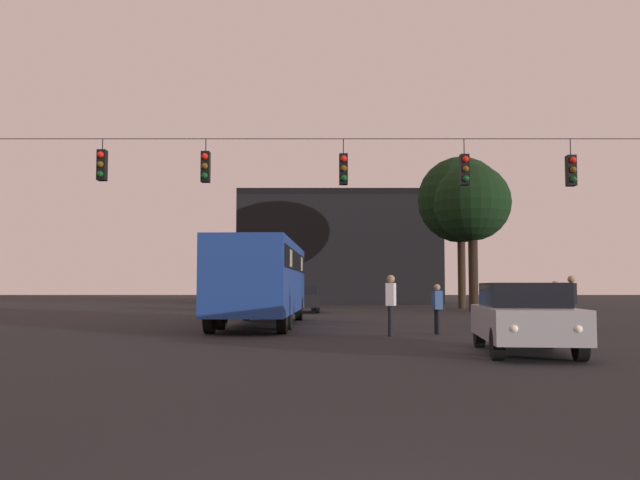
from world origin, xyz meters
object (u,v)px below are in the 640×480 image
Objects in this scene: pedestrian_crossing_right at (436,306)px; pedestrian_near_bus at (390,301)px; tree_behind_building at (459,200)px; pedestrian_crossing_center at (554,304)px; car_far_left at (300,298)px; pedestrian_crossing_left at (570,299)px; tree_left_silhouette at (471,203)px; car_near_right at (523,316)px; city_bus at (261,275)px.

pedestrian_near_bus is (-1.49, -0.79, 0.17)m from pedestrian_crossing_right.
tree_behind_building reaches higher than pedestrian_crossing_right.
pedestrian_near_bus is (-5.21, -1.15, 0.11)m from pedestrian_crossing_center.
car_far_left is 18.12m from pedestrian_crossing_left.
pedestrian_near_bus is 26.13m from tree_behind_building.
car_far_left is 2.50× the size of pedestrian_near_bus.
pedestrian_crossing_right is at bearing -75.01° from car_far_left.
tree_behind_building reaches higher than car_far_left.
pedestrian_crossing_left is at bearing -92.09° from tree_left_silhouette.
car_near_right is 23.73m from car_far_left.
pedestrian_crossing_center is (8.32, -16.82, 0.11)m from car_far_left.
pedestrian_near_bus is at bearing 114.63° from car_near_right.
tree_left_silhouette is at bearing 52.36° from city_bus.
tree_left_silhouette reaches higher than pedestrian_crossing_right.
pedestrian_crossing_right is 1.69m from pedestrian_near_bus.
pedestrian_crossing_center is 24.11m from tree_behind_building.
tree_behind_building reaches higher than pedestrian_near_bus.
city_bus reaches higher than car_near_right.
city_bus is at bearing -127.64° from tree_left_silhouette.
pedestrian_crossing_left is 17.78m from tree_left_silhouette.
pedestrian_crossing_left is (9.28, -15.56, 0.23)m from car_far_left.
pedestrian_crossing_right is at bearing -174.46° from pedestrian_crossing_center.
city_bus is 7.24m from pedestrian_crossing_right.
pedestrian_crossing_right is (5.69, -4.36, -1.02)m from city_bus.
pedestrian_crossing_center is (9.41, -4.00, -0.96)m from city_bus.
car_far_left is 13.63m from tree_behind_building.
pedestrian_crossing_left is at bearing -59.18° from car_far_left.
pedestrian_near_bus reaches higher than pedestrian_crossing_center.
city_bus is 2.49× the size of car_far_left.
pedestrian_near_bus reaches higher than car_near_right.
car_near_right is at bearing -116.93° from pedestrian_crossing_left.
car_far_left is (-5.46, 23.09, 0.00)m from car_near_right.
pedestrian_crossing_right is at bearing -160.88° from pedestrian_crossing_left.
tree_left_silhouette reaches higher than car_far_left.
pedestrian_crossing_center is 19.08m from tree_left_silhouette.
city_bus is 6.70m from pedestrian_near_bus.
city_bus is 7.32× the size of pedestrian_crossing_right.
pedestrian_crossing_right is at bearing 28.11° from pedestrian_near_bus.
pedestrian_crossing_center is at bearing -23.05° from city_bus.
pedestrian_crossing_right is 0.18× the size of tree_left_silhouette.
city_bus is at bearing -120.56° from tree_behind_building.
car_near_right is 2.96× the size of pedestrian_crossing_right.
pedestrian_crossing_left reaches higher than pedestrian_crossing_center.
pedestrian_crossing_left is 1.19× the size of pedestrian_crossing_right.
car_far_left is at bearing 116.32° from pedestrian_crossing_center.
pedestrian_crossing_left is 1.01× the size of pedestrian_near_bus.
car_near_right is 30.54m from tree_behind_building.
car_far_left is 17.79m from pedestrian_crossing_right.
car_far_left is 0.52× the size of tree_left_silhouette.
car_near_right is at bearing -100.28° from tree_left_silhouette.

